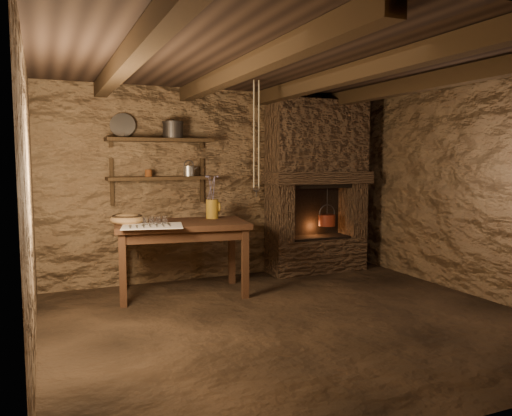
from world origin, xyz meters
name	(u,v)px	position (x,y,z in m)	size (l,w,h in m)	color
floor	(296,321)	(0.00, 0.00, 0.00)	(4.50, 4.50, 0.00)	black
back_wall	(224,184)	(0.00, 2.00, 1.20)	(4.50, 0.04, 2.40)	#513926
front_wall	(466,218)	(0.00, -2.00, 1.20)	(4.50, 0.04, 2.40)	#513926
left_wall	(29,203)	(-2.25, 0.00, 1.20)	(0.04, 4.00, 2.40)	#513926
right_wall	(477,189)	(2.25, 0.00, 1.20)	(0.04, 4.00, 2.40)	#513926
ceiling	(298,62)	(0.00, 0.00, 2.40)	(4.50, 4.00, 0.04)	black
beam_far_left	(128,59)	(-1.50, 0.00, 2.31)	(0.14, 3.95, 0.16)	black
beam_mid_left	(246,68)	(-0.50, 0.00, 2.31)	(0.14, 3.95, 0.16)	black
beam_mid_right	(345,75)	(0.50, 0.00, 2.31)	(0.14, 3.95, 0.16)	black
beam_far_right	(428,82)	(1.50, 0.00, 2.31)	(0.14, 3.95, 0.16)	black
shelf_lower	(161,178)	(-0.85, 1.84, 1.30)	(1.25, 0.30, 0.04)	black
shelf_upper	(160,140)	(-0.85, 1.84, 1.75)	(1.25, 0.30, 0.04)	black
hearth	(317,181)	(1.25, 1.77, 1.23)	(1.43, 0.51, 2.30)	#3D2A1E
work_table	(182,255)	(-0.74, 1.35, 0.44)	(1.55, 1.02, 0.83)	#311C11
linen_cloth	(152,226)	(-1.11, 1.11, 0.83)	(0.62, 0.50, 0.01)	silver
pewter_cutlery_row	(153,225)	(-1.11, 1.09, 0.84)	(0.52, 0.20, 0.01)	gray
drinking_glasses	(152,220)	(-1.09, 1.23, 0.87)	(0.20, 0.06, 0.08)	white
stoneware_jug	(212,200)	(-0.31, 1.53, 1.05)	(0.17, 0.16, 0.52)	#AE8021
wooden_bowl	(127,220)	(-1.32, 1.45, 0.87)	(0.37, 0.37, 0.13)	olive
iron_stockpot	(173,131)	(-0.69, 1.84, 1.86)	(0.24, 0.24, 0.18)	#292725
tin_pan	(123,125)	(-1.26, 1.94, 1.92)	(0.29, 0.29, 0.04)	#A9A9A4
small_kettle	(189,171)	(-0.50, 1.84, 1.38)	(0.18, 0.13, 0.19)	#A9A9A4
rusty_tin	(148,173)	(-0.99, 1.84, 1.36)	(0.08, 0.08, 0.08)	#512610
red_pot	(327,219)	(1.39, 1.72, 0.71)	(0.27, 0.27, 0.54)	maroon
hanging_ropes	(256,134)	(0.05, 1.05, 1.80)	(0.08, 0.08, 1.20)	beige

